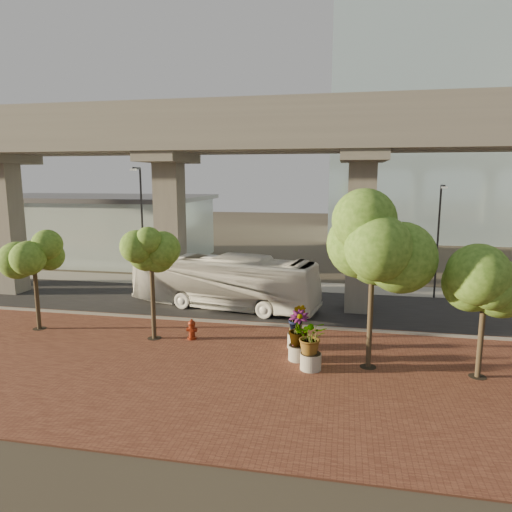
# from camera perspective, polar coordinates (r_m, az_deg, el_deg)

# --- Properties ---
(ground) EXTENTS (160.00, 160.00, 0.00)m
(ground) POSITION_cam_1_polar(r_m,az_deg,el_deg) (27.44, -0.08, -7.33)
(ground) COLOR #373128
(ground) RESTS_ON ground
(brick_plaza) EXTENTS (70.00, 13.00, 0.06)m
(brick_plaza) POSITION_cam_1_polar(r_m,az_deg,el_deg) (20.12, -4.61, -13.82)
(brick_plaza) COLOR brown
(brick_plaza) RESTS_ON ground
(asphalt_road) EXTENTS (90.00, 8.00, 0.04)m
(asphalt_road) POSITION_cam_1_polar(r_m,az_deg,el_deg) (29.32, 0.68, -6.17)
(asphalt_road) COLOR black
(asphalt_road) RESTS_ON ground
(curb_strip) EXTENTS (70.00, 0.25, 0.16)m
(curb_strip) POSITION_cam_1_polar(r_m,az_deg,el_deg) (25.55, -0.96, -8.46)
(curb_strip) COLOR gray
(curb_strip) RESTS_ON ground
(far_sidewalk) EXTENTS (90.00, 3.00, 0.06)m
(far_sidewalk) POSITION_cam_1_polar(r_m,az_deg,el_deg) (34.57, 2.32, -3.69)
(far_sidewalk) COLOR gray
(far_sidewalk) RESTS_ON ground
(transit_viaduct) EXTENTS (72.00, 5.60, 12.40)m
(transit_viaduct) POSITION_cam_1_polar(r_m,az_deg,el_deg) (28.20, 0.71, 8.18)
(transit_viaduct) COLOR gray
(transit_viaduct) RESTS_ON ground
(station_pavilion) EXTENTS (23.00, 13.00, 6.30)m
(station_pavilion) POSITION_cam_1_polar(r_m,az_deg,el_deg) (48.92, -19.88, 3.49)
(station_pavilion) COLOR silver
(station_pavilion) RESTS_ON ground
(transit_bus) EXTENTS (12.18, 4.89, 3.31)m
(transit_bus) POSITION_cam_1_polar(r_m,az_deg,el_deg) (28.47, -4.02, -3.28)
(transit_bus) COLOR silver
(transit_bus) RESTS_ON ground
(fire_hydrant) EXTENTS (0.52, 0.46, 1.03)m
(fire_hydrant) POSITION_cam_1_polar(r_m,az_deg,el_deg) (23.39, -8.02, -9.07)
(fire_hydrant) COLOR maroon
(fire_hydrant) RESTS_ON ground
(planter_front) EXTENTS (2.00, 2.00, 2.20)m
(planter_front) POSITION_cam_1_polar(r_m,az_deg,el_deg) (19.55, 6.91, -10.27)
(planter_front) COLOR #99968A
(planter_front) RESTS_ON ground
(planter_right) EXTENTS (2.10, 2.10, 2.24)m
(planter_right) POSITION_cam_1_polar(r_m,az_deg,el_deg) (20.45, 5.31, -9.25)
(planter_right) COLOR #A19C91
(planter_right) RESTS_ON ground
(planter_left) EXTENTS (1.97, 1.97, 2.17)m
(planter_left) POSITION_cam_1_polar(r_m,az_deg,el_deg) (21.87, 5.15, -8.10)
(planter_left) COLOR #A8A598
(planter_left) RESTS_ON ground
(street_tree_far_west) EXTENTS (3.37, 3.37, 5.72)m
(street_tree_far_west) POSITION_cam_1_polar(r_m,az_deg,el_deg) (26.51, -26.09, 0.43)
(street_tree_far_west) COLOR #413625
(street_tree_far_west) RESTS_ON ground
(street_tree_near_west) EXTENTS (2.97, 2.97, 5.98)m
(street_tree_near_west) POSITION_cam_1_polar(r_m,az_deg,el_deg) (22.86, -13.00, 0.94)
(street_tree_near_west) COLOR #413625
(street_tree_near_west) RESTS_ON ground
(street_tree_near_east) EXTENTS (4.34, 4.34, 7.25)m
(street_tree_near_east) POSITION_cam_1_polar(r_m,az_deg,el_deg) (19.29, 14.45, 1.23)
(street_tree_near_east) COLOR #413625
(street_tree_near_east) RESTS_ON ground
(street_tree_far_east) EXTENTS (3.63, 3.63, 5.76)m
(street_tree_far_east) POSITION_cam_1_polar(r_m,az_deg,el_deg) (20.06, 26.81, -2.56)
(street_tree_far_east) COLOR #413625
(street_tree_far_east) RESTS_ON ground
(streetlamp_west) EXTENTS (0.44, 1.27, 8.79)m
(streetlamp_west) POSITION_cam_1_polar(r_m,az_deg,el_deg) (35.73, -14.15, 4.75)
(streetlamp_west) COLOR #2F3035
(streetlamp_west) RESTS_ON ground
(streetlamp_east) EXTENTS (0.38, 1.10, 7.58)m
(streetlamp_east) POSITION_cam_1_polar(r_m,az_deg,el_deg) (32.48, 21.85, 2.63)
(streetlamp_east) COLOR #28282D
(streetlamp_east) RESTS_ON ground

